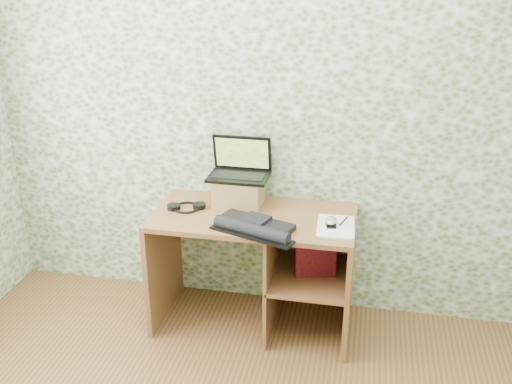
% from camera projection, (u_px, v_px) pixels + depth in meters
% --- Properties ---
extents(wall_back, '(3.50, 0.00, 3.50)m').
position_uv_depth(wall_back, '(264.00, 111.00, 3.44)').
color(wall_back, white).
rests_on(wall_back, ground).
extents(desk, '(1.20, 0.60, 0.75)m').
position_uv_depth(desk, '(267.00, 254.00, 3.48)').
color(desk, brown).
rests_on(desk, floor).
extents(riser, '(0.29, 0.24, 0.17)m').
position_uv_depth(riser, '(239.00, 191.00, 3.49)').
color(riser, olive).
rests_on(riser, desk).
extents(laptop, '(0.36, 0.26, 0.24)m').
position_uv_depth(laptop, '(240.00, 167.00, 3.47)').
color(laptop, black).
rests_on(laptop, riser).
extents(keyboard, '(0.50, 0.39, 0.07)m').
position_uv_depth(keyboard, '(254.00, 226.00, 3.17)').
color(keyboard, black).
rests_on(keyboard, desk).
extents(headphones, '(0.23, 0.21, 0.03)m').
position_uv_depth(headphones, '(187.00, 207.00, 3.45)').
color(headphones, black).
rests_on(headphones, desk).
extents(notepad, '(0.22, 0.30, 0.01)m').
position_uv_depth(notepad, '(336.00, 227.00, 3.20)').
color(notepad, white).
rests_on(notepad, desk).
extents(mouse, '(0.08, 0.11, 0.04)m').
position_uv_depth(mouse, '(331.00, 222.00, 3.20)').
color(mouse, silver).
rests_on(mouse, notepad).
extents(pen, '(0.04, 0.13, 0.01)m').
position_uv_depth(pen, '(344.00, 221.00, 3.25)').
color(pen, black).
rests_on(pen, notepad).
extents(red_box, '(0.25, 0.13, 0.29)m').
position_uv_depth(red_box, '(315.00, 253.00, 3.38)').
color(red_box, maroon).
rests_on(red_box, desk).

